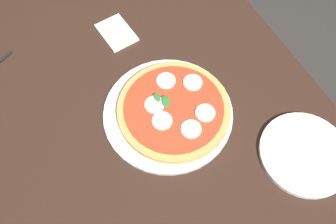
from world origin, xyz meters
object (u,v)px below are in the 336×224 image
object	(u,v)px
plate_white	(305,154)
napkin	(117,33)
serving_tray	(168,113)
pizza	(174,109)
dining_table	(143,119)

from	to	relation	value
plate_white	napkin	world-z (taller)	plate_white
napkin	serving_tray	bearing A→B (deg)	3.04
pizza	napkin	size ratio (longest dim) A/B	2.38
dining_table	napkin	distance (m)	0.29
pizza	napkin	world-z (taller)	pizza
dining_table	plate_white	size ratio (longest dim) A/B	4.97
serving_tray	napkin	size ratio (longest dim) A/B	2.75
serving_tray	napkin	world-z (taller)	serving_tray
pizza	plate_white	bearing A→B (deg)	43.61
serving_tray	dining_table	bearing A→B (deg)	-143.05
serving_tray	pizza	bearing A→B (deg)	72.60
serving_tray	napkin	bearing A→B (deg)	-176.96
plate_white	serving_tray	bearing A→B (deg)	-135.19
serving_tray	napkin	distance (m)	0.33
dining_table	serving_tray	xyz separation A→B (m)	(0.07, 0.05, 0.11)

